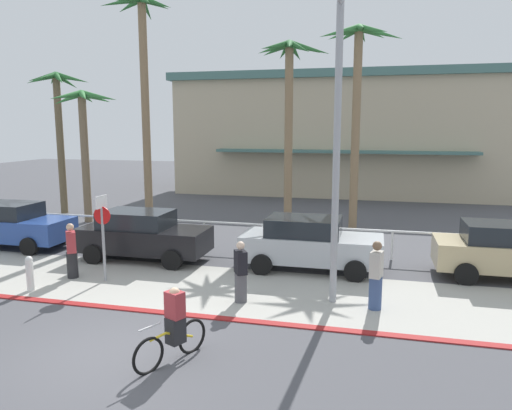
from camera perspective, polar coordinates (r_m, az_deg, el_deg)
ground_plane at (r=19.40m, az=-1.44°, el=-4.21°), size 80.00×80.00×0.00m
sidewalk_strip at (r=14.11m, az=-7.81°, el=-9.48°), size 44.00×4.00×0.02m
curb_paint at (r=12.39m, az=-11.31°, el=-12.27°), size 44.00×0.24×0.03m
building_backdrop at (r=34.86m, az=10.72°, el=8.27°), size 22.84×10.64×7.95m
rail_fence at (r=17.81m, az=-2.74°, el=-2.69°), size 20.45×0.08×1.04m
stop_sign_bike_lane at (r=14.69m, az=-17.63°, el=-2.35°), size 0.52×0.56×2.56m
bollard_2 at (r=14.86m, az=-25.11°, el=-7.29°), size 0.20×0.20×1.00m
streetlight_curb at (r=11.97m, az=9.44°, el=7.94°), size 0.24×2.54×7.50m
palm_tree_0 at (r=27.08m, az=-22.26°, el=10.72°), size 3.56×3.19×7.24m
palm_tree_1 at (r=23.99m, az=-19.67°, el=9.13°), size 3.24×3.26×6.17m
palm_tree_2 at (r=22.73m, az=-13.19°, el=15.92°), size 3.07×3.47×10.12m
palm_tree_3 at (r=21.49m, az=3.98°, el=13.77°), size 3.14×3.39×8.16m
palm_tree_4 at (r=21.46m, az=11.82°, el=14.70°), size 3.50×3.40×8.71m
car_blue_0 at (r=20.39m, az=-26.88°, el=-2.06°), size 4.40×2.02×1.69m
car_black_1 at (r=16.93m, az=-13.23°, el=-3.44°), size 4.40×2.02×1.69m
car_silver_2 at (r=15.43m, az=6.36°, el=-4.49°), size 4.40×2.02×1.69m
car_tan_3 at (r=16.26m, az=27.84°, el=-4.82°), size 4.40×2.02×1.69m
cyclist_yellow_0 at (r=9.78m, az=-9.69°, el=-13.96°), size 0.84×1.67×1.50m
pedestrian_0 at (r=12.58m, az=-1.82°, el=-8.21°), size 0.44×0.48×1.63m
pedestrian_1 at (r=15.53m, az=-20.90°, el=-5.32°), size 0.45×0.48×1.68m
pedestrian_2 at (r=12.44m, az=13.95°, el=-8.37°), size 0.39×0.45×1.75m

